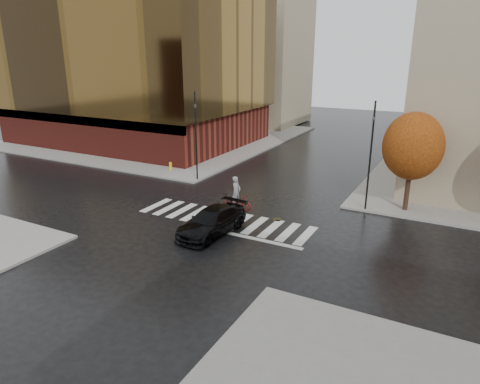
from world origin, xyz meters
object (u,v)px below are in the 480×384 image
object	(u,v)px
traffic_light_nw	(196,131)
traffic_light_ne	(371,150)
sedan	(212,222)
fire_hydrant	(171,166)
cyclist	(237,198)

from	to	relation	value
traffic_light_nw	traffic_light_ne	world-z (taller)	traffic_light_ne
traffic_light_ne	traffic_light_nw	bearing A→B (deg)	7.40
sedan	traffic_light_nw	xyz separation A→B (m)	(-6.80, 8.69, 3.43)
sedan	fire_hydrant	size ratio (longest dim) A/B	7.09
cyclist	traffic_light_nw	distance (m)	8.29
sedan	cyclist	distance (m)	4.35
sedan	traffic_light_ne	distance (m)	11.33
cyclist	traffic_light_nw	bearing A→B (deg)	54.80
cyclist	traffic_light_ne	bearing A→B (deg)	-63.61
cyclist	sedan	bearing A→B (deg)	-171.16
sedan	cyclist	size ratio (longest dim) A/B	2.24
sedan	traffic_light_nw	world-z (taller)	traffic_light_nw
sedan	traffic_light_ne	bearing A→B (deg)	54.01
traffic_light_nw	traffic_light_ne	size ratio (longest dim) A/B	0.99
traffic_light_nw	traffic_light_ne	bearing A→B (deg)	79.02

